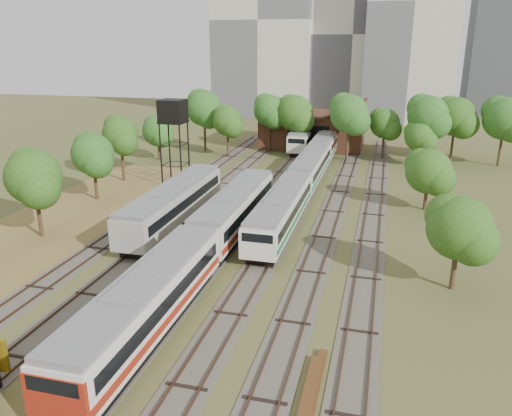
# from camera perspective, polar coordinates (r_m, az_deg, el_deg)

# --- Properties ---
(ground) EXTENTS (240.00, 240.00, 0.00)m
(ground) POSITION_cam_1_polar(r_m,az_deg,el_deg) (30.31, -8.51, -14.43)
(ground) COLOR #475123
(ground) RESTS_ON ground
(dry_grass_patch) EXTENTS (14.00, 60.00, 0.04)m
(dry_grass_patch) POSITION_cam_1_polar(r_m,az_deg,el_deg) (45.37, -25.86, -4.61)
(dry_grass_patch) COLOR brown
(dry_grass_patch) RESTS_ON ground
(tracks) EXTENTS (24.60, 80.00, 0.19)m
(tracks) POSITION_cam_1_polar(r_m,az_deg,el_deg) (52.14, 1.49, 0.19)
(tracks) COLOR #4C473D
(tracks) RESTS_ON ground
(railcar_red_set) EXTENTS (3.04, 34.58, 3.77)m
(railcar_red_set) POSITION_cam_1_polar(r_m,az_deg,el_deg) (37.09, -6.37, -4.46)
(railcar_red_set) COLOR black
(railcar_red_set) RESTS_ON ground
(railcar_green_set) EXTENTS (2.89, 52.08, 3.57)m
(railcar_green_set) POSITION_cam_1_polar(r_m,az_deg,el_deg) (61.42, 6.27, 4.69)
(railcar_green_set) COLOR black
(railcar_green_set) RESTS_ON ground
(railcar_rear) EXTENTS (2.94, 16.08, 3.63)m
(railcar_rear) POSITION_cam_1_polar(r_m,az_deg,el_deg) (81.45, 5.63, 8.12)
(railcar_rear) COLOR black
(railcar_rear) RESTS_ON ground
(old_grey_coach) EXTENTS (3.07, 18.00, 3.79)m
(old_grey_coach) POSITION_cam_1_polar(r_m,az_deg,el_deg) (46.98, -9.37, 0.48)
(old_grey_coach) COLOR black
(old_grey_coach) RESTS_ON ground
(water_tower) EXTENTS (2.91, 2.91, 10.08)m
(water_tower) POSITION_cam_1_polar(r_m,az_deg,el_deg) (59.84, -9.48, 10.63)
(water_tower) COLOR black
(water_tower) RESTS_ON ground
(rail_pile_far) EXTENTS (0.46, 7.35, 0.24)m
(rail_pile_far) POSITION_cam_1_polar(r_m,az_deg,el_deg) (25.96, 6.61, -20.37)
(rail_pile_far) COLOR brown
(rail_pile_far) RESTS_ON ground
(maintenance_shed) EXTENTS (16.45, 11.55, 7.58)m
(maintenance_shed) POSITION_cam_1_polar(r_m,az_deg,el_deg) (83.13, 6.57, 8.99)
(maintenance_shed) COLOR #3B1C15
(maintenance_shed) RESTS_ON ground
(tree_band_left) EXTENTS (7.83, 54.68, 8.67)m
(tree_band_left) POSITION_cam_1_polar(r_m,az_deg,el_deg) (50.64, -22.25, 4.36)
(tree_band_left) COLOR #382616
(tree_band_left) RESTS_ON ground
(tree_band_far) EXTENTS (48.62, 9.95, 9.55)m
(tree_band_far) POSITION_cam_1_polar(r_m,az_deg,el_deg) (74.58, 10.98, 10.39)
(tree_band_far) COLOR #382616
(tree_band_far) RESTS_ON ground
(tree_band_right) EXTENTS (5.29, 41.48, 6.69)m
(tree_band_right) POSITION_cam_1_polar(r_m,az_deg,el_deg) (52.60, 19.50, 4.03)
(tree_band_right) COLOR #382616
(tree_band_right) RESTS_ON ground
(tower_left) EXTENTS (22.00, 16.00, 42.00)m
(tower_left) POSITION_cam_1_polar(r_m,az_deg,el_deg) (121.73, 1.18, 20.59)
(tower_left) COLOR beige
(tower_left) RESTS_ON ground
(tower_centre) EXTENTS (20.00, 18.00, 36.00)m
(tower_centre) POSITION_cam_1_polar(r_m,az_deg,el_deg) (123.55, 11.32, 18.84)
(tower_centre) COLOR beige
(tower_centre) RESTS_ON ground
(tower_right) EXTENTS (18.00, 16.00, 48.00)m
(tower_right) POSITION_cam_1_polar(r_m,az_deg,el_deg) (115.54, 17.61, 21.41)
(tower_right) COLOR beige
(tower_right) RESTS_ON ground
(tower_far_right) EXTENTS (12.00, 12.00, 28.00)m
(tower_far_right) POSITION_cam_1_polar(r_m,az_deg,el_deg) (135.30, 25.68, 15.69)
(tower_far_right) COLOR #3F4246
(tower_far_right) RESTS_ON ground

